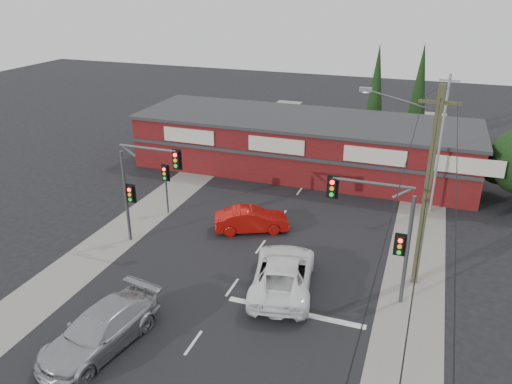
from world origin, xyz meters
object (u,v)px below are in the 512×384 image
(silver_suv, at_px, (100,330))
(red_sedan, at_px, (252,220))
(utility_pole, at_px, (425,183))
(shop_building, at_px, (303,143))
(white_suv, at_px, (283,273))

(silver_suv, distance_m, red_sedan, 12.12)
(silver_suv, bearing_deg, utility_pole, 48.40)
(shop_building, distance_m, utility_pole, 17.15)
(white_suv, bearing_deg, silver_suv, 37.71)
(red_sedan, height_order, shop_building, shop_building)
(silver_suv, distance_m, utility_pole, 15.80)
(white_suv, bearing_deg, shop_building, -89.33)
(silver_suv, bearing_deg, white_suv, 58.48)
(red_sedan, distance_m, utility_pole, 10.91)
(white_suv, relative_size, utility_pole, 0.62)
(silver_suv, height_order, shop_building, shop_building)
(shop_building, bearing_deg, white_suv, -78.60)
(utility_pole, bearing_deg, shop_building, 123.76)
(red_sedan, xyz_separation_m, utility_pole, (9.54, -2.51, 4.66))
(red_sedan, bearing_deg, utility_pole, -129.63)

